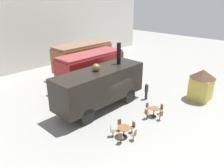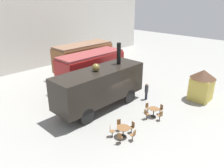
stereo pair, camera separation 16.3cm
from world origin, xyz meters
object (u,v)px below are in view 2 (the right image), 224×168
(ticket_kiosk, at_px, (202,83))
(visitor_person, at_px, (146,91))
(cafe_table_mid, at_px, (123,129))
(cafe_table_near, at_px, (154,110))
(passenger_coach_wooden, at_px, (83,57))
(steam_locomotive, at_px, (100,85))
(streamlined_locomotive, at_px, (96,67))
(cafe_chair_0, at_px, (147,107))

(ticket_kiosk, bearing_deg, visitor_person, 133.27)
(visitor_person, bearing_deg, cafe_table_mid, -158.68)
(cafe_table_near, bearing_deg, cafe_table_mid, -179.69)
(passenger_coach_wooden, distance_m, steam_locomotive, 8.97)
(streamlined_locomotive, relative_size, cafe_table_mid, 9.65)
(streamlined_locomotive, height_order, cafe_table_near, streamlined_locomotive)
(streamlined_locomotive, distance_m, steam_locomotive, 5.28)
(streamlined_locomotive, distance_m, cafe_chair_0, 7.94)
(ticket_kiosk, bearing_deg, streamlined_locomotive, 114.27)
(steam_locomotive, distance_m, cafe_chair_0, 4.46)
(steam_locomotive, height_order, ticket_kiosk, steam_locomotive)
(passenger_coach_wooden, height_order, steam_locomotive, steam_locomotive)
(cafe_table_near, relative_size, cafe_table_mid, 0.88)
(steam_locomotive, height_order, visitor_person, steam_locomotive)
(passenger_coach_wooden, height_order, cafe_chair_0, passenger_coach_wooden)
(streamlined_locomotive, height_order, visitor_person, streamlined_locomotive)
(cafe_table_mid, bearing_deg, visitor_person, 21.32)
(streamlined_locomotive, xyz_separation_m, cafe_table_near, (-1.35, -8.44, -1.61))
(cafe_table_near, xyz_separation_m, cafe_chair_0, (0.20, 0.76, -0.06))
(passenger_coach_wooden, height_order, cafe_table_near, passenger_coach_wooden)
(visitor_person, relative_size, ticket_kiosk, 0.56)
(steam_locomotive, bearing_deg, cafe_table_near, -65.81)
(passenger_coach_wooden, height_order, visitor_person, passenger_coach_wooden)
(cafe_table_mid, distance_m, ticket_kiosk, 9.77)
(cafe_table_near, distance_m, visitor_person, 3.27)
(passenger_coach_wooden, relative_size, steam_locomotive, 0.85)
(passenger_coach_wooden, height_order, ticket_kiosk, passenger_coach_wooden)
(passenger_coach_wooden, bearing_deg, cafe_chair_0, -101.90)
(cafe_chair_0, height_order, ticket_kiosk, ticket_kiosk)
(steam_locomotive, distance_m, ticket_kiosk, 9.60)
(passenger_coach_wooden, distance_m, cafe_chair_0, 11.70)
(ticket_kiosk, bearing_deg, cafe_chair_0, 158.84)
(cafe_table_mid, xyz_separation_m, ticket_kiosk, (9.61, -1.38, 1.08))
(passenger_coach_wooden, distance_m, ticket_kiosk, 13.85)
(streamlined_locomotive, bearing_deg, cafe_chair_0, -98.49)
(cafe_chair_0, xyz_separation_m, visitor_person, (2.05, 1.59, 0.40))
(steam_locomotive, height_order, cafe_table_near, steam_locomotive)
(cafe_chair_0, distance_m, visitor_person, 2.63)
(cafe_table_mid, bearing_deg, cafe_chair_0, 10.96)
(steam_locomotive, relative_size, cafe_table_mid, 9.15)
(streamlined_locomotive, distance_m, cafe_table_mid, 10.04)
(steam_locomotive, distance_m, visitor_person, 4.79)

